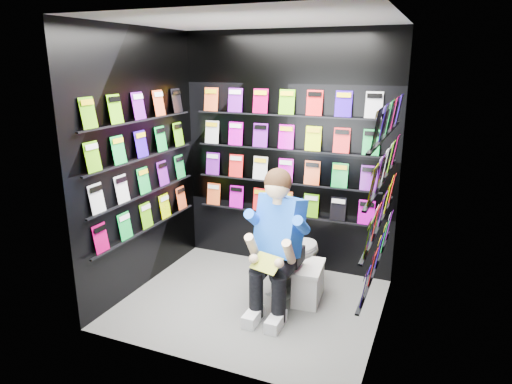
% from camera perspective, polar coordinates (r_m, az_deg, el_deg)
% --- Properties ---
extents(floor, '(2.40, 2.40, 0.00)m').
position_cam_1_polar(floor, '(4.58, -0.62, -13.73)').
color(floor, '#595957').
rests_on(floor, ground).
extents(ceiling, '(2.40, 2.40, 0.00)m').
position_cam_1_polar(ceiling, '(3.99, -0.73, 20.75)').
color(ceiling, white).
rests_on(ceiling, floor).
extents(wall_back, '(2.40, 0.04, 2.60)m').
position_cam_1_polar(wall_back, '(5.00, 3.88, 4.79)').
color(wall_back, black).
rests_on(wall_back, floor).
extents(wall_front, '(2.40, 0.04, 2.60)m').
position_cam_1_polar(wall_front, '(3.23, -7.70, -1.61)').
color(wall_front, black).
rests_on(wall_front, floor).
extents(wall_left, '(0.04, 2.00, 2.60)m').
position_cam_1_polar(wall_left, '(4.69, -14.30, 3.56)').
color(wall_left, black).
rests_on(wall_left, floor).
extents(wall_right, '(0.04, 2.00, 2.60)m').
position_cam_1_polar(wall_right, '(3.80, 16.21, 0.55)').
color(wall_right, black).
rests_on(wall_right, floor).
extents(comics_back, '(2.10, 0.06, 1.37)m').
position_cam_1_polar(comics_back, '(4.98, 3.76, 4.78)').
color(comics_back, '#F75B27').
rests_on(comics_back, wall_back).
extents(comics_left, '(0.06, 1.70, 1.37)m').
position_cam_1_polar(comics_left, '(4.67, -14.01, 3.59)').
color(comics_left, '#F75B27').
rests_on(comics_left, wall_left).
extents(comics_right, '(0.06, 1.70, 1.37)m').
position_cam_1_polar(comics_right, '(3.80, 15.77, 0.67)').
color(comics_right, '#F75B27').
rests_on(comics_right, wall_right).
extents(toilet, '(0.61, 0.84, 0.73)m').
position_cam_1_polar(toilet, '(4.73, 4.55, -7.77)').
color(toilet, white).
rests_on(toilet, floor).
extents(longbox, '(0.29, 0.47, 0.33)m').
position_cam_1_polar(longbox, '(4.59, 6.52, -11.39)').
color(longbox, white).
rests_on(longbox, floor).
extents(longbox_lid, '(0.31, 0.49, 0.03)m').
position_cam_1_polar(longbox_lid, '(4.51, 6.59, -9.32)').
color(longbox_lid, white).
rests_on(longbox_lid, longbox).
extents(reader, '(0.77, 0.95, 1.51)m').
position_cam_1_polar(reader, '(4.23, 3.07, -4.35)').
color(reader, blue).
rests_on(reader, toilet).
extents(held_comic, '(0.30, 0.22, 0.11)m').
position_cam_1_polar(held_comic, '(4.01, 1.32, -8.89)').
color(held_comic, green).
rests_on(held_comic, reader).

